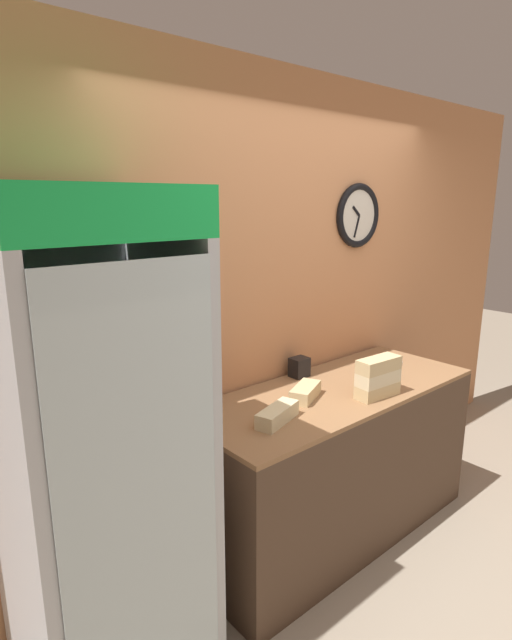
% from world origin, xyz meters
% --- Properties ---
extents(ground_plane, '(14.00, 14.00, 0.00)m').
position_xyz_m(ground_plane, '(0.00, 0.00, 0.00)').
color(ground_plane, gray).
extents(wall_back, '(5.20, 0.10, 2.70)m').
position_xyz_m(wall_back, '(0.01, 1.31, 1.36)').
color(wall_back, tan).
rests_on(wall_back, ground_plane).
extents(prep_counter, '(1.82, 0.71, 0.92)m').
position_xyz_m(prep_counter, '(0.00, 0.90, 0.46)').
color(prep_counter, '#4C3828').
rests_on(prep_counter, ground_plane).
extents(beverage_cooler, '(0.70, 0.69, 2.03)m').
position_xyz_m(beverage_cooler, '(-1.41, 0.96, 1.10)').
color(beverage_cooler, '#B2B7BC').
rests_on(beverage_cooler, ground_plane).
extents(sandwich_stack_bottom, '(0.27, 0.13, 0.07)m').
position_xyz_m(sandwich_stack_bottom, '(0.09, 0.68, 0.95)').
color(sandwich_stack_bottom, tan).
rests_on(sandwich_stack_bottom, prep_counter).
extents(sandwich_stack_middle, '(0.27, 0.12, 0.07)m').
position_xyz_m(sandwich_stack_middle, '(0.09, 0.68, 1.03)').
color(sandwich_stack_middle, beige).
rests_on(sandwich_stack_middle, sandwich_stack_bottom).
extents(sandwich_stack_top, '(0.27, 0.12, 0.07)m').
position_xyz_m(sandwich_stack_top, '(0.09, 0.68, 1.10)').
color(sandwich_stack_top, tan).
rests_on(sandwich_stack_top, sandwich_stack_middle).
extents(sandwich_flat_left, '(0.27, 0.20, 0.07)m').
position_xyz_m(sandwich_flat_left, '(-0.24, 0.92, 0.95)').
color(sandwich_flat_left, tan).
rests_on(sandwich_flat_left, prep_counter).
extents(sandwich_flat_right, '(0.29, 0.17, 0.08)m').
position_xyz_m(sandwich_flat_right, '(-0.56, 0.80, 0.96)').
color(sandwich_flat_right, beige).
rests_on(sandwich_flat_right, prep_counter).
extents(chefs_knife, '(0.32, 0.21, 0.02)m').
position_xyz_m(chefs_knife, '(0.51, 0.84, 0.92)').
color(chefs_knife, silver).
rests_on(chefs_knife, prep_counter).
extents(condiment_jar, '(0.10, 0.10, 0.12)m').
position_xyz_m(condiment_jar, '(-0.76, 1.18, 0.98)').
color(condiment_jar, silver).
rests_on(condiment_jar, prep_counter).
extents(napkin_dispenser, '(0.11, 0.09, 0.12)m').
position_xyz_m(napkin_dispenser, '(-0.01, 1.19, 0.98)').
color(napkin_dispenser, black).
rests_on(napkin_dispenser, prep_counter).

